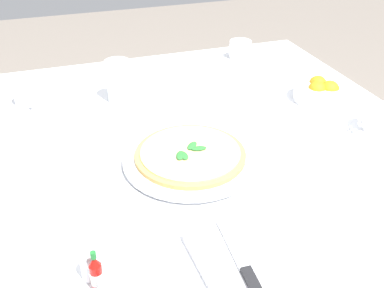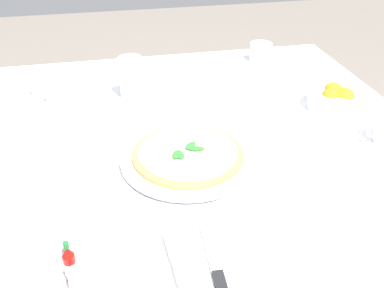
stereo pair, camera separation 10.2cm
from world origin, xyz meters
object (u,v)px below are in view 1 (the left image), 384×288
at_px(water_glass_back_corner, 119,83).
at_px(napkin_folded, 242,270).
at_px(coffee_cup_near_left, 240,51).
at_px(hot_sauce_bottle, 97,274).
at_px(coffee_cup_center_back, 28,96).
at_px(coffee_cup_right_edge, 378,120).
at_px(salt_shaker, 89,267).
at_px(pizza_plate, 190,159).
at_px(citrus_bowl, 320,92).
at_px(pizza, 190,154).
at_px(dinner_knife, 242,263).

relative_size(water_glass_back_corner, napkin_folded, 0.54).
height_order(coffee_cup_near_left, hot_sauce_bottle, hot_sauce_bottle).
xyz_separation_m(coffee_cup_center_back, coffee_cup_right_edge, (-0.44, -0.85, 0.00)).
height_order(napkin_folded, salt_shaker, salt_shaker).
height_order(coffee_cup_right_edge, coffee_cup_near_left, coffee_cup_right_edge).
xyz_separation_m(pizza_plate, napkin_folded, (-0.34, 0.02, -0.00)).
bearing_deg(water_glass_back_corner, citrus_bowl, -108.38).
distance_m(pizza_plate, water_glass_back_corner, 0.38).
xyz_separation_m(pizza, dinner_knife, (-0.33, 0.02, -0.00)).
height_order(coffee_cup_near_left, water_glass_back_corner, water_glass_back_corner).
distance_m(pizza, coffee_cup_right_edge, 0.50).
distance_m(coffee_cup_near_left, napkin_folded, 0.97).
xyz_separation_m(citrus_bowl, hot_sauce_bottle, (-0.47, 0.71, 0.01)).
bearing_deg(coffee_cup_center_back, coffee_cup_near_left, -79.35).
bearing_deg(coffee_cup_near_left, pizza, 146.36).
bearing_deg(dinner_knife, pizza, -0.81).
bearing_deg(napkin_folded, coffee_cup_near_left, -27.07).
height_order(dinner_knife, salt_shaker, salt_shaker).
distance_m(napkin_folded, hot_sauce_bottle, 0.24).
distance_m(coffee_cup_center_back, salt_shaker, 0.69).
bearing_deg(dinner_knife, pizza_plate, -0.83).
bearing_deg(napkin_folded, water_glass_back_corner, 2.59).
distance_m(coffee_cup_near_left, hot_sauce_bottle, 1.05).
relative_size(pizza, water_glass_back_corner, 2.07).
bearing_deg(pizza_plate, coffee_cup_right_edge, -92.07).
distance_m(pizza_plate, pizza, 0.01).
xyz_separation_m(napkin_folded, hot_sauce_bottle, (0.05, 0.23, 0.02)).
xyz_separation_m(hot_sauce_bottle, salt_shaker, (0.03, 0.01, -0.01)).
bearing_deg(citrus_bowl, coffee_cup_right_edge, -168.99).
height_order(pizza_plate, coffee_cup_right_edge, coffee_cup_right_edge).
bearing_deg(hot_sauce_bottle, salt_shaker, 19.65).
bearing_deg(dinner_knife, hot_sauce_bottle, 81.99).
xyz_separation_m(coffee_cup_center_back, dinner_knife, (-0.75, -0.33, -0.00)).
height_order(coffee_cup_near_left, salt_shaker, coffee_cup_near_left).
bearing_deg(hot_sauce_bottle, pizza, -40.94).
relative_size(citrus_bowl, hot_sauce_bottle, 1.81).
height_order(dinner_knife, citrus_bowl, citrus_bowl).
relative_size(coffee_cup_near_left, hot_sauce_bottle, 1.57).
relative_size(coffee_cup_center_back, coffee_cup_near_left, 1.02).
xyz_separation_m(pizza, hot_sauce_bottle, (-0.29, 0.25, 0.01)).
relative_size(pizza_plate, coffee_cup_near_left, 2.37).
height_order(napkin_folded, citrus_bowl, citrus_bowl).
relative_size(coffee_cup_right_edge, water_glass_back_corner, 1.08).
xyz_separation_m(coffee_cup_right_edge, dinner_knife, (-0.31, 0.52, -0.01)).
relative_size(pizza, hot_sauce_bottle, 3.05).
height_order(coffee_cup_near_left, citrus_bowl, coffee_cup_near_left).
bearing_deg(citrus_bowl, napkin_folded, 137.26).
height_order(hot_sauce_bottle, salt_shaker, hot_sauce_bottle).
height_order(coffee_cup_center_back, coffee_cup_near_left, coffee_cup_near_left).
relative_size(coffee_cup_near_left, napkin_folded, 0.57).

